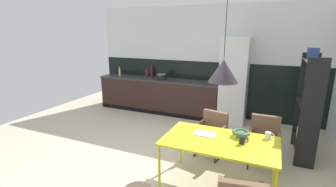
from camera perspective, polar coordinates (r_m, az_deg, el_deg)
ground_plane at (r=4.10m, az=-4.57°, el=-17.56°), size 8.32×8.32×0.00m
back_wall_splashback_dark at (r=6.58m, az=8.33°, el=1.37°), size 6.04×0.12×1.41m
back_wall_panel_upper at (r=6.41m, az=8.80°, el=13.75°), size 6.04×0.12×1.41m
kitchen_counter at (r=6.71m, az=-2.34°, el=-0.38°), size 3.41×0.63×0.92m
refrigerator_column at (r=6.00m, az=15.24°, el=2.90°), size 0.62×0.60×2.05m
dining_table at (r=3.46m, az=12.04°, el=-11.36°), size 1.53×0.90×0.73m
armchair_by_stool at (r=4.42m, az=10.33°, el=-7.98°), size 0.57×0.56×0.78m
armchair_corner_seat at (r=4.32m, az=21.71°, el=-9.02°), size 0.49×0.47×0.82m
fruit_bowl at (r=3.61m, az=16.77°, el=-8.88°), size 0.25×0.25×0.08m
open_book at (r=3.58m, az=8.64°, el=-9.38°), size 0.30×0.20×0.02m
mug_white_ceramic at (r=3.39m, az=17.08°, el=-10.40°), size 0.12×0.07×0.10m
mug_short_terracotta at (r=3.67m, az=22.51°, el=-9.08°), size 0.13×0.08×0.09m
cooking_pot at (r=6.48m, az=-1.58°, el=3.93°), size 0.24×0.24×0.18m
bottle_vinegar_dark at (r=6.90m, az=-3.84°, el=4.93°), size 0.06×0.06×0.31m
bottle_wine_green at (r=6.85m, az=-5.06°, el=4.80°), size 0.06×0.06×0.27m
bottle_oil_tall at (r=7.05m, az=-11.30°, el=4.88°), size 0.06×0.06×0.29m
open_shelf_unit at (r=4.80m, az=30.08°, el=-2.21°), size 0.30×0.92×1.90m
pendant_lamp_over_table_near at (r=3.13m, az=12.88°, el=5.20°), size 0.38×0.38×1.23m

